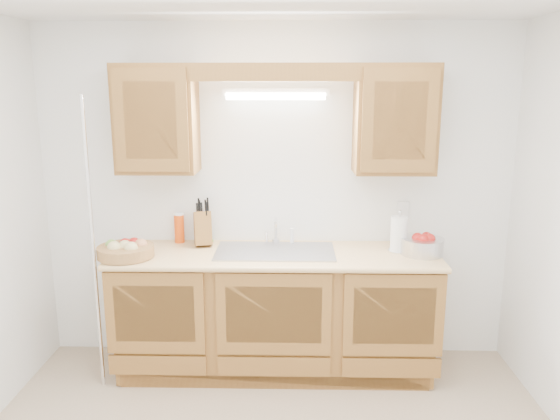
{
  "coord_description": "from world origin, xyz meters",
  "views": [
    {
      "loc": [
        0.12,
        -2.51,
        2.04
      ],
      "look_at": [
        0.04,
        0.85,
        1.28
      ],
      "focal_mm": 35.0,
      "sensor_mm": 36.0,
      "label": 1
    }
  ],
  "objects_px": {
    "knife_block": "(203,228)",
    "fruit_basket": "(126,250)",
    "paper_towel": "(399,235)",
    "apple_bowl": "(422,245)"
  },
  "relations": [
    {
      "from": "knife_block",
      "to": "fruit_basket",
      "type": "bearing_deg",
      "value": -159.98
    },
    {
      "from": "knife_block",
      "to": "paper_towel",
      "type": "xyz_separation_m",
      "value": [
        1.42,
        -0.14,
        -0.0
      ]
    },
    {
      "from": "apple_bowl",
      "to": "paper_towel",
      "type": "bearing_deg",
      "value": 159.72
    },
    {
      "from": "apple_bowl",
      "to": "fruit_basket",
      "type": "bearing_deg",
      "value": -176.78
    },
    {
      "from": "knife_block",
      "to": "paper_towel",
      "type": "height_order",
      "value": "knife_block"
    },
    {
      "from": "knife_block",
      "to": "paper_towel",
      "type": "bearing_deg",
      "value": -19.01
    },
    {
      "from": "fruit_basket",
      "to": "knife_block",
      "type": "height_order",
      "value": "knife_block"
    },
    {
      "from": "fruit_basket",
      "to": "knife_block",
      "type": "relative_size",
      "value": 1.39
    },
    {
      "from": "paper_towel",
      "to": "apple_bowl",
      "type": "distance_m",
      "value": 0.18
    },
    {
      "from": "fruit_basket",
      "to": "apple_bowl",
      "type": "distance_m",
      "value": 2.06
    }
  ]
}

